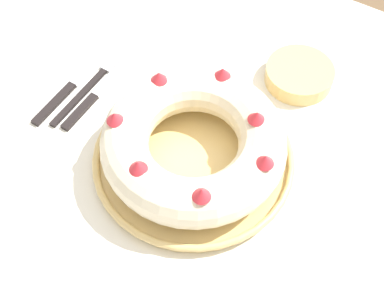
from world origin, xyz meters
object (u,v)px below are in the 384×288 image
object	(u,v)px
cake_knife	(94,97)
serving_knife	(71,86)
fork	(95,81)
serving_dish	(192,161)
side_bowl	(299,75)
bundt_cake	(192,144)

from	to	relation	value
cake_knife	serving_knife	bearing A→B (deg)	-173.67
fork	serving_knife	xyz separation A→B (m)	(-0.03, -0.03, -0.00)
serving_dish	fork	world-z (taller)	serving_dish
fork	side_bowl	distance (m)	0.39
serving_dish	serving_knife	size ratio (longest dim) A/B	1.40
bundt_cake	serving_knife	size ratio (longest dim) A/B	1.24
serving_dish	fork	xyz separation A→B (m)	(-0.26, 0.06, -0.01)
serving_dish	serving_knife	world-z (taller)	serving_dish
serving_dish	fork	bearing A→B (deg)	166.02
serving_knife	bundt_cake	bearing A→B (deg)	-8.26
serving_knife	cake_knife	bearing A→B (deg)	-1.52
bundt_cake	cake_knife	size ratio (longest dim) A/B	1.51
cake_knife	side_bowl	xyz separation A→B (m)	(0.30, 0.24, 0.01)
bundt_cake	cake_knife	world-z (taller)	bundt_cake
fork	serving_knife	world-z (taller)	serving_knife
bundt_cake	fork	xyz separation A→B (m)	(-0.26, 0.06, -0.06)
serving_dish	serving_knife	bearing A→B (deg)	174.01
serving_dish	bundt_cake	distance (m)	0.05
fork	side_bowl	xyz separation A→B (m)	(0.33, 0.20, 0.01)
bundt_cake	cake_knife	bearing A→B (deg)	172.51
side_bowl	cake_knife	bearing A→B (deg)	-142.10
fork	bundt_cake	bearing A→B (deg)	-9.86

